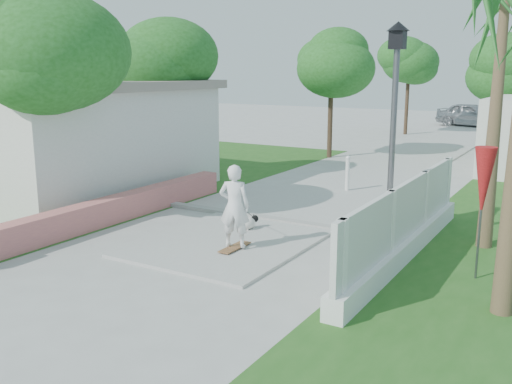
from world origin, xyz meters
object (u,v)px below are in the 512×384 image
Objects in this scene: street_lamp at (393,128)px; skateboarder at (237,207)px; parked_car at (472,115)px; dog at (250,223)px; bollard at (347,173)px; patio_umbrella at (483,183)px.

street_lamp reaches higher than skateboarder.
skateboarder reaches higher than parked_car.
street_lamp is 26.85m from parked_car.
skateboarder is at bearing -150.61° from street_lamp.
parked_car is (-0.31, 27.09, 0.55)m from dog.
street_lamp is 4.07× the size of bollard.
patio_umbrella is at bearing 165.75° from skateboarder.
dog is (-4.90, 0.51, -1.49)m from patio_umbrella.
dog is at bearing -92.98° from skateboarder.
dog is at bearing 174.04° from patio_umbrella.
bollard is 6.01m from skateboarder.
bollard is at bearing -110.33° from skateboarder.
street_lamp is 3.46m from skateboarder.
parked_car reaches higher than bollard.
bollard is at bearing -158.76° from parked_car.
dog is at bearing -170.74° from street_lamp.
bollard is 2.09× the size of dog.
parked_car is at bearing 104.94° from dog.
bollard is 22.11m from parked_car.
street_lamp is at bearing 152.24° from patio_umbrella.
skateboarder is 28.11m from parked_car.
dog is (-0.32, 1.02, -0.62)m from skateboarder.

